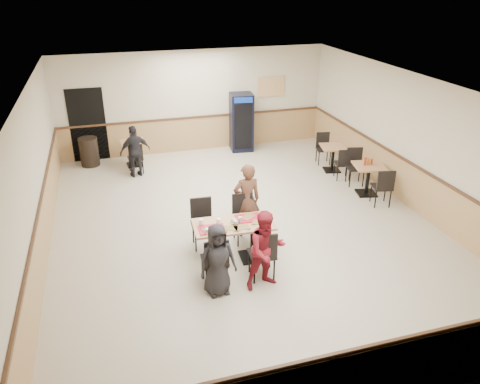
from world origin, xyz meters
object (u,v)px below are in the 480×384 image
object	(u,v)px
back_table	(133,150)
trash_bin	(89,152)
side_table_near	(368,175)
pepsi_cooler	(241,122)
main_table	(234,236)
diner_man_opposite	(247,200)
diner_woman_left	(217,260)
side_table_far	(333,155)
lone_diner	(135,151)
diner_woman_right	(266,250)

from	to	relation	value
back_table	trash_bin	bearing A→B (deg)	163.75
side_table_near	pepsi_cooler	world-z (taller)	pepsi_cooler
main_table	diner_man_opposite	size ratio (longest dim) A/B	0.97
side_table_near	main_table	bearing A→B (deg)	-154.32
diner_woman_left	diner_man_opposite	distance (m)	2.04
side_table_near	trash_bin	distance (m)	7.61
main_table	trash_bin	distance (m)	6.36
diner_man_opposite	back_table	xyz separation A→B (m)	(-1.90, 4.60, -0.32)
diner_woman_left	pepsi_cooler	xyz separation A→B (m)	(2.43, 6.73, 0.22)
trash_bin	side_table_far	bearing A→B (deg)	-19.88
side_table_near	pepsi_cooler	size ratio (longest dim) A/B	0.49
main_table	side_table_near	world-z (taller)	main_table
side_table_far	lone_diner	bearing A→B (deg)	167.37
diner_woman_right	diner_man_opposite	size ratio (longest dim) A/B	0.91
side_table_far	diner_woman_right	bearing A→B (deg)	-128.29
lone_diner	trash_bin	distance (m)	1.69
back_table	trash_bin	distance (m)	1.25
main_table	diner_woman_right	size ratio (longest dim) A/B	1.06
main_table	pepsi_cooler	bearing A→B (deg)	75.23
diner_woman_right	side_table_far	xyz separation A→B (m)	(3.49, 4.42, -0.25)
diner_woman_left	side_table_near	distance (m)	5.26
diner_man_opposite	pepsi_cooler	distance (m)	5.18
diner_woman_left	diner_man_opposite	bearing A→B (deg)	53.98
diner_woman_left	lone_diner	world-z (taller)	lone_diner
side_table_far	back_table	distance (m)	5.55
main_table	side_table_far	distance (m)	5.18
lone_diner	side_table_far	bearing A→B (deg)	154.05
diner_man_opposite	side_table_far	bearing A→B (deg)	-142.61
lone_diner	side_table_near	distance (m)	6.01
diner_woman_left	side_table_near	size ratio (longest dim) A/B	1.53
main_table	side_table_near	size ratio (longest dim) A/B	1.79
lone_diner	trash_bin	world-z (taller)	lone_diner
diner_woman_left	back_table	bearing A→B (deg)	92.80
main_table	back_table	size ratio (longest dim) A/B	2.16
side_table_near	back_table	world-z (taller)	side_table_near
main_table	diner_woman_left	size ratio (longest dim) A/B	1.17
diner_man_opposite	trash_bin	distance (m)	5.85
diner_man_opposite	main_table	bearing A→B (deg)	57.49
diner_man_opposite	side_table_far	world-z (taller)	diner_man_opposite
diner_man_opposite	side_table_near	size ratio (longest dim) A/B	1.85
back_table	pepsi_cooler	distance (m)	3.33
side_table_near	trash_bin	xyz separation A→B (m)	(-6.53, 3.92, -0.10)
main_table	diner_man_opposite	distance (m)	1.05
diner_woman_right	diner_man_opposite	distance (m)	1.80
side_table_far	pepsi_cooler	size ratio (longest dim) A/B	0.45
diner_woman_left	pepsi_cooler	bearing A→B (deg)	65.26
side_table_far	back_table	xyz separation A→B (m)	(-5.19, 1.96, -0.00)
diner_woman_left	side_table_far	bearing A→B (deg)	40.39
back_table	pepsi_cooler	world-z (taller)	pepsi_cooler
diner_woman_left	side_table_far	world-z (taller)	diner_woman_left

